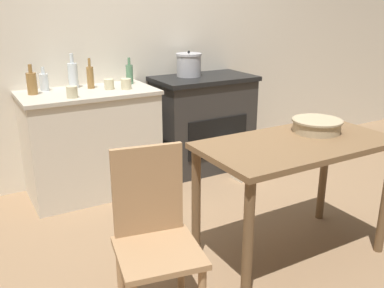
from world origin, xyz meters
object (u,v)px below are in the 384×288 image
object	(u,v)px
work_table	(296,160)
cup_center_right	(72,92)
mixing_bowl_large	(317,125)
bottle_center	(73,75)
flour_sack	(246,162)
bottle_far_left	(90,77)
stock_pot	(189,65)
chair	(154,234)
bottle_center_left	(32,83)
bottle_left	(129,74)
bottle_mid_left	(44,82)
stove	(203,123)
cup_mid_right	(126,84)
cup_right	(109,84)

from	to	relation	value
work_table	cup_center_right	world-z (taller)	cup_center_right
mixing_bowl_large	bottle_center	xyz separation A→B (m)	(-1.08, 1.68, 0.17)
work_table	flour_sack	distance (m)	1.37
bottle_far_left	stock_pot	bearing A→B (deg)	0.77
chair	bottle_center_left	world-z (taller)	bottle_center_left
bottle_left	bottle_mid_left	distance (m)	0.71
bottle_left	cup_center_right	xyz separation A→B (m)	(-0.59, -0.32, -0.04)
mixing_bowl_large	bottle_mid_left	bearing A→B (deg)	128.02
mixing_bowl_large	flour_sack	bearing A→B (deg)	75.28
stove	bottle_center	size ratio (longest dim) A/B	3.29
cup_center_right	cup_mid_right	xyz separation A→B (m)	(0.47, 0.11, -0.00)
bottle_center_left	cup_right	world-z (taller)	bottle_center_left
stock_pot	bottle_far_left	xyz separation A→B (m)	(-0.94, -0.01, -0.03)
mixing_bowl_large	bottle_center	bearing A→B (deg)	122.71
stove	cup_mid_right	size ratio (longest dim) A/B	10.86
chair	flour_sack	distance (m)	1.96
bottle_center_left	cup_mid_right	bearing A→B (deg)	-13.09
stove	bottle_center	distance (m)	1.29
stock_pot	bottle_far_left	distance (m)	0.94
stock_pot	bottle_left	bearing A→B (deg)	178.25
stove	flour_sack	size ratio (longest dim) A/B	2.96
chair	bottle_far_left	xyz separation A→B (m)	(0.25, 1.74, 0.51)
stove	mixing_bowl_large	size ratio (longest dim) A/B	2.96
stock_pot	bottle_mid_left	world-z (taller)	stock_pot
cup_center_right	mixing_bowl_large	bearing A→B (deg)	-47.52
flour_sack	mixing_bowl_large	world-z (taller)	mixing_bowl_large
mixing_bowl_large	bottle_left	bearing A→B (deg)	110.38
bottle_far_left	bottle_left	distance (m)	0.36
bottle_center	chair	bearing A→B (deg)	-94.17
chair	cup_right	size ratio (longest dim) A/B	10.80
stove	cup_right	size ratio (longest dim) A/B	11.28
bottle_far_left	bottle_center	world-z (taller)	bottle_center
bottle_left	stove	bearing A→B (deg)	-7.77
bottle_far_left	bottle_center	size ratio (longest dim) A/B	0.87
bottle_center_left	bottle_left	bearing A→B (deg)	3.25
bottle_left	cup_right	world-z (taller)	bottle_left
work_table	cup_center_right	bearing A→B (deg)	124.64
bottle_left	bottle_center	distance (m)	0.48
mixing_bowl_large	chair	bearing A→B (deg)	-173.04
mixing_bowl_large	bottle_center	world-z (taller)	bottle_center
flour_sack	stock_pot	bearing A→B (deg)	120.13
bottle_far_left	cup_right	bearing A→B (deg)	-45.18
stock_pot	cup_center_right	bearing A→B (deg)	-165.42
flour_sack	stock_pot	size ratio (longest dim) A/B	1.33
stock_pot	cup_center_right	world-z (taller)	stock_pot
bottle_far_left	flour_sack	bearing A→B (deg)	-22.49
stock_pot	cup_right	world-z (taller)	stock_pot
mixing_bowl_large	bottle_center_left	world-z (taller)	bottle_center_left
stove	bottle_far_left	bearing A→B (deg)	176.49
chair	bottle_mid_left	world-z (taller)	bottle_mid_left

